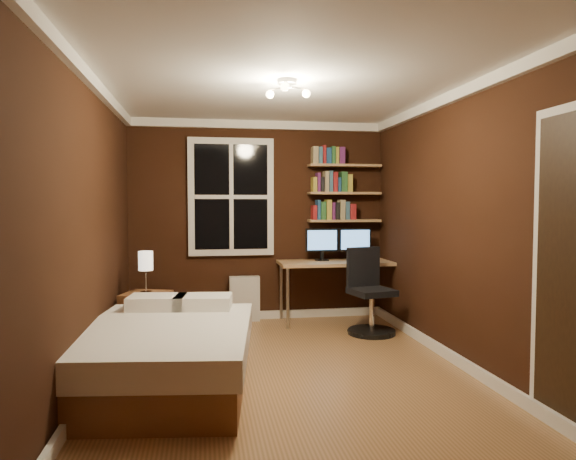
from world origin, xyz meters
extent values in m
plane|color=brown|center=(0.00, 0.00, 0.00)|extent=(4.20, 4.20, 0.00)
cube|color=black|center=(0.00, 2.10, 1.25)|extent=(3.20, 0.04, 2.50)
cube|color=black|center=(-1.60, 0.00, 1.25)|extent=(0.04, 4.20, 2.50)
cube|color=black|center=(1.60, 0.00, 1.25)|extent=(0.04, 4.20, 2.50)
cube|color=white|center=(0.00, 0.00, 2.50)|extent=(3.20, 4.20, 0.02)
cube|color=white|center=(-0.35, 2.06, 1.55)|extent=(1.06, 0.06, 1.46)
cube|color=tan|center=(1.08, 1.98, 1.25)|extent=(0.92, 0.22, 0.03)
cube|color=tan|center=(1.08, 1.98, 1.60)|extent=(0.92, 0.22, 0.03)
cube|color=tan|center=(1.08, 1.98, 1.95)|extent=(0.92, 0.22, 0.03)
cube|color=brown|center=(-1.00, -0.23, 0.14)|extent=(1.45, 1.91, 0.28)
cube|color=white|center=(-1.00, -0.23, 0.39)|extent=(1.53, 1.97, 0.21)
cube|color=white|center=(-1.12, 0.48, 0.56)|extent=(0.55, 0.42, 0.12)
cube|color=white|center=(-0.70, 0.43, 0.56)|extent=(0.55, 0.42, 0.12)
cube|color=brown|center=(-1.29, 1.11, 0.27)|extent=(0.55, 0.55, 0.54)
cube|color=silver|center=(-0.20, 1.99, 0.28)|extent=(0.37, 0.13, 0.56)
cube|color=tan|center=(1.01, 1.78, 0.73)|extent=(1.59, 0.60, 0.04)
cylinder|color=beige|center=(0.28, 1.52, 0.36)|extent=(0.04, 0.04, 0.71)
cylinder|color=beige|center=(1.74, 1.52, 0.36)|extent=(0.04, 0.04, 0.71)
cylinder|color=beige|center=(0.28, 2.04, 0.36)|extent=(0.04, 0.04, 0.71)
cylinder|color=beige|center=(1.74, 2.04, 0.36)|extent=(0.04, 0.04, 0.71)
cylinder|color=black|center=(1.17, 1.12, 0.03)|extent=(0.53, 0.53, 0.05)
cylinder|color=silver|center=(1.17, 1.12, 0.25)|extent=(0.06, 0.06, 0.39)
cube|color=black|center=(1.17, 1.12, 0.48)|extent=(0.52, 0.52, 0.07)
cube|color=black|center=(1.12, 1.31, 0.74)|extent=(0.42, 0.14, 0.45)
camera|label=1|loc=(-0.70, -4.36, 1.47)|focal=32.00mm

